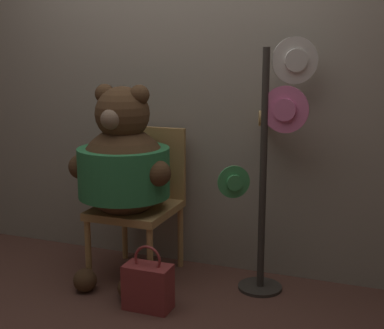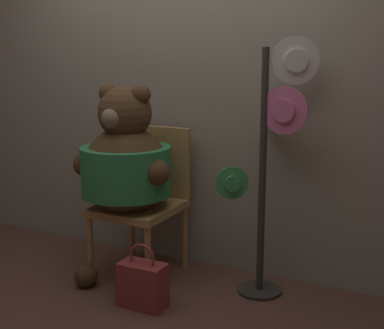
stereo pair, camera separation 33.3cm
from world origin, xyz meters
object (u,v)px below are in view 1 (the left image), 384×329
object	(u,v)px
chair	(141,196)
handbag_on_ground	(148,286)
teddy_bear	(123,166)
hat_display_rack	(269,156)

from	to	relation	value
chair	handbag_on_ground	distance (m)	0.69
teddy_bear	hat_display_rack	bearing A→B (deg)	12.54
chair	teddy_bear	distance (m)	0.30
teddy_bear	handbag_on_ground	xyz separation A→B (m)	(0.31, -0.32, -0.63)
teddy_bear	hat_display_rack	distance (m)	0.92
teddy_bear	chair	bearing A→B (deg)	79.43
teddy_bear	handbag_on_ground	distance (m)	0.77
chair	teddy_bear	size ratio (longest dim) A/B	0.76
teddy_bear	handbag_on_ground	bearing A→B (deg)	-45.38
teddy_bear	hat_display_rack	size ratio (longest dim) A/B	0.82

